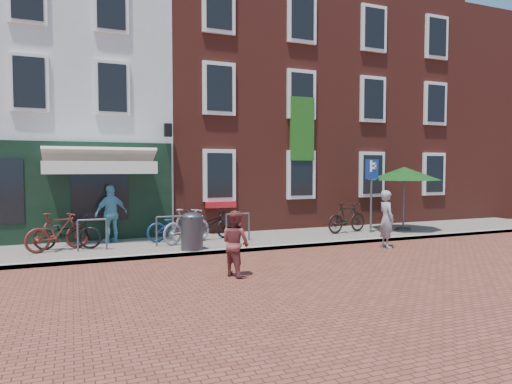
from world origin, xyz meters
name	(u,v)px	position (x,y,z in m)	size (l,w,h in m)	color
ground	(235,253)	(0.00, 0.00, 0.00)	(80.00, 80.00, 0.00)	brown
sidewalk	(250,240)	(1.00, 1.50, 0.05)	(24.00, 3.00, 0.10)	slate
building_stucco	(39,105)	(-5.00, 7.00, 4.50)	(8.00, 8.00, 9.00)	silver
building_brick_mid	(224,102)	(2.00, 7.00, 5.00)	(6.00, 8.00, 10.00)	maroon
building_brick_right	(346,109)	(8.00, 7.00, 5.00)	(6.00, 8.00, 10.00)	maroon
filler_right	(452,125)	(14.50, 7.00, 4.50)	(7.00, 8.00, 9.00)	maroon
litter_bin	(192,229)	(-1.09, 0.30, 0.64)	(0.57, 0.57, 1.05)	#3C3C3F
parking_sign	(371,182)	(5.18, 1.19, 1.78)	(0.50, 0.07, 2.43)	#4C4C4F
parasol	(404,171)	(6.61, 1.30, 2.13)	(2.44, 2.44, 2.28)	#4C4C4F
woman	(386,219)	(4.20, -0.84, 0.81)	(0.59, 0.39, 1.61)	gray
boy	(236,243)	(-0.85, -2.41, 0.68)	(0.66, 0.52, 1.36)	brown
cafe_person	(111,214)	(-2.94, 2.35, 0.93)	(0.97, 0.40, 1.66)	#6CBACE
bicycle_0	(67,232)	(-4.10, 1.62, 0.55)	(0.60, 1.71, 0.90)	black
bicycle_1	(58,232)	(-4.32, 1.47, 0.60)	(0.47, 1.66, 1.00)	#5D1F18
bicycle_2	(175,226)	(-1.18, 1.93, 0.55)	(0.60, 1.71, 0.90)	navy
bicycle_3	(187,226)	(-0.96, 1.38, 0.60)	(0.47, 1.66, 1.00)	#949395
bicycle_4	(208,225)	(-0.22, 1.78, 0.55)	(0.60, 1.71, 0.90)	black
bicycle_5	(347,218)	(4.44, 1.48, 0.60)	(0.47, 1.66, 1.00)	black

